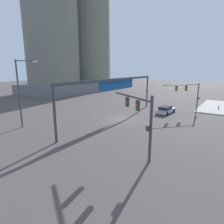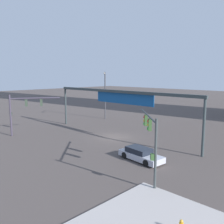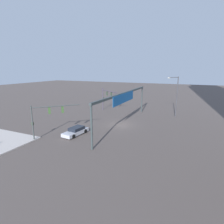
# 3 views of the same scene
# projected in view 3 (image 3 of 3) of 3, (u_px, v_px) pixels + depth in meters

# --- Properties ---
(ground_plane) EXTENTS (204.72, 204.72, 0.00)m
(ground_plane) POSITION_uv_depth(u_px,v_px,m) (120.00, 125.00, 34.59)
(ground_plane) COLOR #4E4441
(traffic_signal_near_corner) EXTENTS (3.98, 5.58, 5.53)m
(traffic_signal_near_corner) POSITION_uv_depth(u_px,v_px,m) (106.00, 96.00, 45.11)
(traffic_signal_near_corner) COLOR #3E3747
(traffic_signal_near_corner) RESTS_ON ground
(traffic_signal_opposite_side) EXTENTS (5.09, 5.18, 5.16)m
(traffic_signal_opposite_side) POSITION_uv_depth(u_px,v_px,m) (47.00, 114.00, 26.98)
(traffic_signal_opposite_side) COLOR #373D3E
(traffic_signal_opposite_side) RESTS_ON ground
(streetlamp_curved_arm) EXTENTS (1.94, 2.10, 8.60)m
(streetlamp_curved_arm) POSITION_uv_depth(u_px,v_px,m) (176.00, 94.00, 39.15)
(streetlamp_curved_arm) COLOR #3C3D43
(streetlamp_curved_arm) RESTS_ON ground
(overhead_sign_gantry) EXTENTS (23.69, 0.43, 6.15)m
(overhead_sign_gantry) POSITION_uv_depth(u_px,v_px,m) (124.00, 97.00, 32.89)
(overhead_sign_gantry) COLOR #333D3E
(overhead_sign_gantry) RESTS_ON ground
(sedan_car_approaching) EXTENTS (4.72, 2.21, 1.21)m
(sedan_car_approaching) POSITION_uv_depth(u_px,v_px,m) (76.00, 131.00, 29.28)
(sedan_car_approaching) COLOR #AFB1BE
(sedan_car_approaching) RESTS_ON ground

